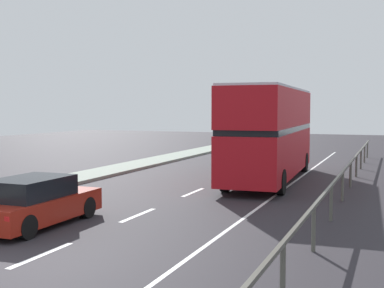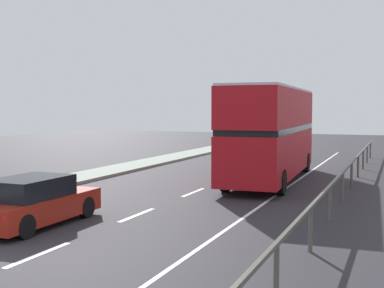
{
  "view_description": "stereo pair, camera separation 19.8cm",
  "coord_description": "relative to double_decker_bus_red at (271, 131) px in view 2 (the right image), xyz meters",
  "views": [
    {
      "loc": [
        7.39,
        -8.17,
        3.32
      ],
      "look_at": [
        0.31,
        9.65,
        2.0
      ],
      "focal_mm": 47.85,
      "sensor_mm": 36.0,
      "label": 1
    },
    {
      "loc": [
        7.58,
        -8.09,
        3.32
      ],
      "look_at": [
        0.31,
        9.65,
        2.0
      ],
      "focal_mm": 47.85,
      "sensor_mm": 36.0,
      "label": 2
    }
  ],
  "objects": [
    {
      "name": "ground_plane",
      "position": [
        -2.08,
        -14.94,
        -2.33
      ],
      "size": [
        74.41,
        120.0,
        0.1
      ],
      "primitive_type": "cube",
      "color": "#29262C"
    },
    {
      "name": "lane_paint_markings",
      "position": [
        -0.13,
        -6.25,
        -2.28
      ],
      "size": [
        3.33,
        46.0,
        0.01
      ],
      "color": "silver",
      "rests_on": "ground"
    },
    {
      "name": "bridge_side_railing",
      "position": [
        3.61,
        -5.94,
        -1.39
      ],
      "size": [
        0.1,
        42.0,
        1.1
      ],
      "color": "#55544B",
      "rests_on": "ground"
    },
    {
      "name": "double_decker_bus_red",
      "position": [
        0.0,
        0.0,
        0.0
      ],
      "size": [
        2.91,
        10.74,
        4.26
      ],
      "rotation": [
        0.0,
        0.0,
        0.05
      ],
      "color": "#B2121A",
      "rests_on": "ground"
    },
    {
      "name": "hatchback_car_near",
      "position": [
        -4.13,
        -11.44,
        -1.61
      ],
      "size": [
        1.84,
        4.2,
        1.4
      ],
      "rotation": [
        0.0,
        0.0,
        0.01
      ],
      "color": "maroon",
      "rests_on": "ground"
    }
  ]
}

